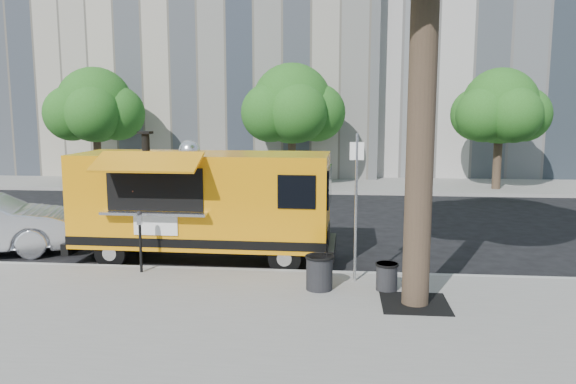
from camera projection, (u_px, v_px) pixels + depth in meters
name	position (u px, v px, depth m)	size (l,w,h in m)	color
ground	(286.00, 265.00, 13.12)	(120.00, 120.00, 0.00)	black
sidewalk	(263.00, 328.00, 9.17)	(60.00, 6.00, 0.15)	gray
curb	(282.00, 274.00, 12.20)	(60.00, 0.14, 0.16)	#999993
far_sidewalk	(314.00, 185.00, 26.40)	(60.00, 5.00, 0.15)	gray
building_mid	(526.00, 0.00, 33.16)	(20.00, 14.00, 20.00)	#AEA8A3
tree_well	(415.00, 303.00, 10.10)	(1.20, 1.20, 0.02)	black
far_tree_a	(95.00, 105.00, 25.62)	(3.42, 3.42, 5.36)	#33261C
far_tree_b	(292.00, 104.00, 25.15)	(3.60, 3.60, 5.50)	#33261C
far_tree_c	(500.00, 106.00, 24.03)	(3.24, 3.24, 5.21)	#33261C
sign_post	(356.00, 199.00, 11.18)	(0.28, 0.06, 3.00)	silver
parking_meter	(140.00, 234.00, 11.93)	(0.11, 0.11, 1.33)	black
food_truck	(202.00, 202.00, 13.27)	(6.29, 2.93, 3.07)	orange
trash_bin_left	(387.00, 276.00, 10.82)	(0.44, 0.44, 0.53)	black
trash_bin_right	(319.00, 271.00, 10.86)	(0.56, 0.56, 0.67)	black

